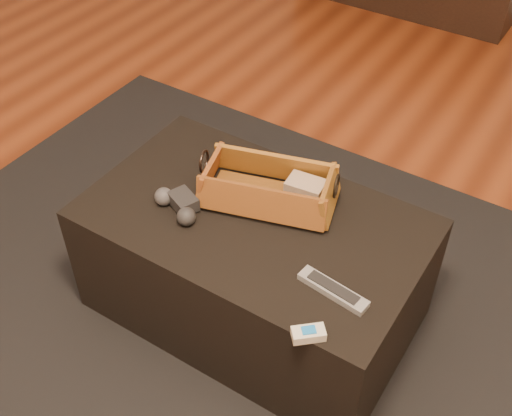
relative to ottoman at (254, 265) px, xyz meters
The scene contains 9 objects.
floor 0.30m from the ottoman, behind, with size 5.00×5.50×0.01m, color brown.
area_rug 0.22m from the ottoman, 90.00° to the right, with size 2.60×2.00×0.01m, color black.
ottoman is the anchor object (origin of this frame).
tv_remote 0.24m from the ottoman, 105.64° to the left, with size 0.21×0.05×0.02m, color black.
cloth_bundle 0.31m from the ottoman, 57.66° to the left, with size 0.11×0.08×0.06m, color tan.
wicker_basket 0.27m from the ottoman, 91.90° to the left, with size 0.44×0.31×0.14m.
game_controller 0.33m from the ottoman, 153.49° to the right, with size 0.18×0.13×0.06m.
silver_remote 0.42m from the ottoman, 21.85° to the right, with size 0.20×0.07×0.02m.
cream_gadget 0.50m from the ottoman, 40.15° to the right, with size 0.09×0.08×0.03m.
Camera 1 is at (0.93, -1.13, 1.72)m, focal length 45.00 mm.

